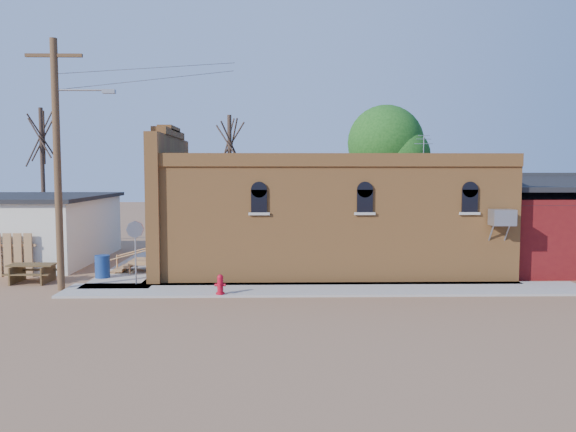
{
  "coord_description": "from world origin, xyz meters",
  "views": [
    {
      "loc": [
        -0.36,
        -19.15,
        4.32
      ],
      "look_at": [
        0.15,
        4.87,
        2.4
      ],
      "focal_mm": 35.0,
      "sensor_mm": 36.0,
      "label": 1
    }
  ],
  "objects_px": {
    "fire_hydrant": "(220,284)",
    "stop_sign": "(135,236)",
    "trash_barrel": "(102,266)",
    "utility_pole": "(59,159)",
    "brick_bar": "(321,216)",
    "picnic_table": "(33,270)"
  },
  "relations": [
    {
      "from": "brick_bar",
      "to": "fire_hydrant",
      "type": "xyz_separation_m",
      "value": [
        -3.93,
        -5.5,
        -1.92
      ]
    },
    {
      "from": "utility_pole",
      "to": "stop_sign",
      "type": "height_order",
      "value": "utility_pole"
    },
    {
      "from": "stop_sign",
      "to": "trash_barrel",
      "type": "relative_size",
      "value": 2.69
    },
    {
      "from": "trash_barrel",
      "to": "utility_pole",
      "type": "bearing_deg",
      "value": -113.35
    },
    {
      "from": "fire_hydrant",
      "to": "stop_sign",
      "type": "relative_size",
      "value": 0.29
    },
    {
      "from": "trash_barrel",
      "to": "picnic_table",
      "type": "distance_m",
      "value": 2.59
    },
    {
      "from": "fire_hydrant",
      "to": "picnic_table",
      "type": "bearing_deg",
      "value": 175.39
    },
    {
      "from": "trash_barrel",
      "to": "picnic_table",
      "type": "xyz_separation_m",
      "value": [
        -2.53,
        -0.54,
        -0.05
      ]
    },
    {
      "from": "fire_hydrant",
      "to": "picnic_table",
      "type": "distance_m",
      "value": 7.98
    },
    {
      "from": "utility_pole",
      "to": "stop_sign",
      "type": "distance_m",
      "value": 3.85
    },
    {
      "from": "fire_hydrant",
      "to": "stop_sign",
      "type": "height_order",
      "value": "stop_sign"
    },
    {
      "from": "picnic_table",
      "to": "trash_barrel",
      "type": "bearing_deg",
      "value": 12.84
    },
    {
      "from": "brick_bar",
      "to": "stop_sign",
      "type": "relative_size",
      "value": 6.84
    },
    {
      "from": "brick_bar",
      "to": "stop_sign",
      "type": "distance_m",
      "value": 8.17
    },
    {
      "from": "stop_sign",
      "to": "picnic_table",
      "type": "height_order",
      "value": "stop_sign"
    },
    {
      "from": "brick_bar",
      "to": "picnic_table",
      "type": "relative_size",
      "value": 9.31
    },
    {
      "from": "brick_bar",
      "to": "fire_hydrant",
      "type": "bearing_deg",
      "value": -125.59
    },
    {
      "from": "brick_bar",
      "to": "utility_pole",
      "type": "height_order",
      "value": "utility_pole"
    },
    {
      "from": "utility_pole",
      "to": "picnic_table",
      "type": "bearing_deg",
      "value": 140.06
    },
    {
      "from": "brick_bar",
      "to": "utility_pole",
      "type": "xyz_separation_m",
      "value": [
        -9.79,
        -4.29,
        2.43
      ]
    },
    {
      "from": "picnic_table",
      "to": "brick_bar",
      "type": "bearing_deg",
      "value": 14.84
    },
    {
      "from": "brick_bar",
      "to": "picnic_table",
      "type": "height_order",
      "value": "brick_bar"
    }
  ]
}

